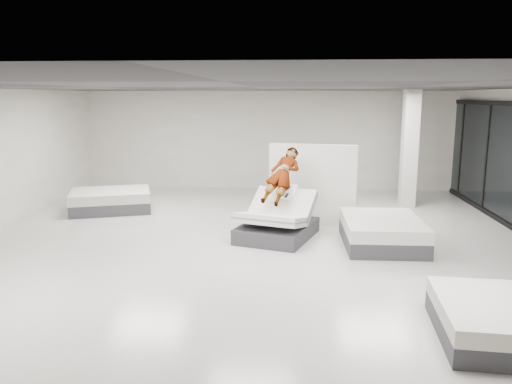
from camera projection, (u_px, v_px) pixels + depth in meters
room at (250, 172)px, 9.53m from camera, size 14.00×14.04×3.20m
hero_bed at (277, 222)px, 10.77m from camera, size 1.89×2.17×1.10m
person at (283, 184)px, 10.91m from camera, size 0.99×1.49×1.41m
remote at (287, 196)px, 10.54m from camera, size 0.09×0.15×0.08m
divider_panel at (312, 184)px, 11.93m from camera, size 2.07×0.58×1.92m
flat_bed_right_far at (382, 232)px, 10.27m from camera, size 1.56×2.07×0.56m
flat_bed_right_near at (492, 321)px, 6.31m from camera, size 1.44×1.84×0.48m
flat_bed_left_far at (111, 201)px, 13.34m from camera, size 2.40×2.08×0.56m
column at (409, 149)px, 13.65m from camera, size 0.40×0.40×3.20m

